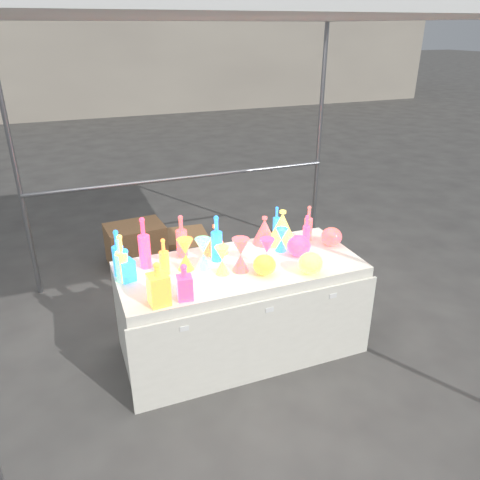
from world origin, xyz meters
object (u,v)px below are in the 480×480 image
object	(u,v)px
display_table	(240,308)
cardboard_box_closed	(136,244)
hourglass_0	(267,253)
globe_0	(264,266)
decanter_0	(158,283)

from	to	relation	value
display_table	cardboard_box_closed	size ratio (longest dim) A/B	3.09
hourglass_0	cardboard_box_closed	bearing A→B (deg)	109.57
cardboard_box_closed	hourglass_0	distance (m)	2.12
hourglass_0	globe_0	size ratio (longest dim) A/B	1.35
decanter_0	globe_0	world-z (taller)	decanter_0
hourglass_0	decanter_0	bearing A→B (deg)	-165.89
decanter_0	globe_0	distance (m)	0.79
display_table	decanter_0	world-z (taller)	decanter_0
display_table	cardboard_box_closed	xyz separation A→B (m)	(-0.50, 1.81, -0.16)
display_table	decanter_0	size ratio (longest dim) A/B	6.24
cardboard_box_closed	globe_0	distance (m)	2.18
display_table	hourglass_0	xyz separation A→B (m)	(0.17, -0.09, 0.49)
display_table	hourglass_0	distance (m)	0.52
decanter_0	globe_0	size ratio (longest dim) A/B	1.79
cardboard_box_closed	decanter_0	xyz separation A→B (m)	(-0.17, -2.11, 0.68)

